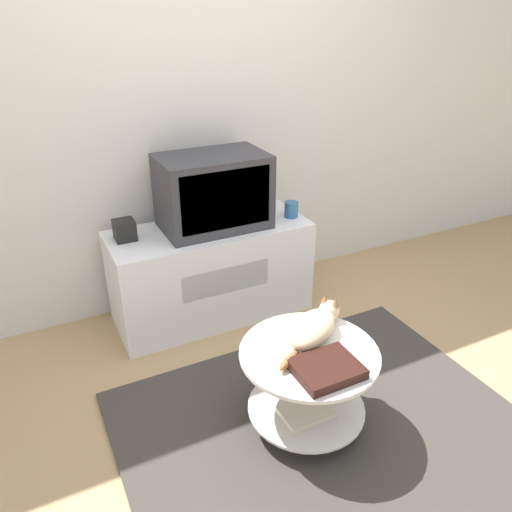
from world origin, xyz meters
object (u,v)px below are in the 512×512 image
Objects in this scene: speaker at (125,230)px; tv at (213,192)px; cat at (314,327)px; dvd_box at (327,369)px.

tv is at bearing -5.22° from speaker.
cat is (0.05, -1.03, -0.32)m from tv.
speaker is 0.44× the size of dvd_box.
dvd_box is at bearing -69.52° from speaker.
dvd_box is 0.25m from cat.
tv is 1.33× the size of cat.
dvd_box is at bearing -91.49° from tv.
tv is at bearing 88.51° from dvd_box.
tv is 5.36× the size of speaker.
tv reaches higher than dvd_box.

